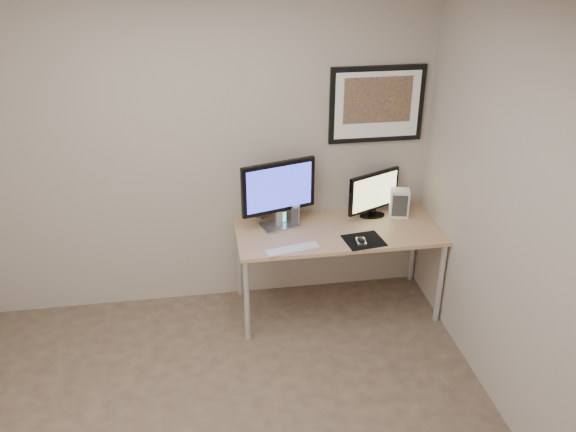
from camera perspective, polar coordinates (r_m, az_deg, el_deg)
name	(u,v)px	position (r m, az deg, el deg)	size (l,w,h in m)	color
room	(208,173)	(3.46, -7.53, 4.05)	(3.60, 3.60, 3.60)	white
desk	(338,237)	(4.82, 4.70, -1.93)	(1.60, 0.70, 0.73)	olive
framed_art	(377,104)	(4.84, 8.32, 10.30)	(0.75, 0.04, 0.60)	black
monitor_large	(278,192)	(4.67, -0.90, 2.27)	(0.59, 0.26, 0.55)	#AFAFB4
monitor_tv	(374,193)	(4.93, 8.02, 2.10)	(0.46, 0.23, 0.38)	black
speaker_left	(260,207)	(4.91, -2.65, 0.89)	(0.08, 0.08, 0.20)	#AFAFB4
speaker_right	(296,215)	(4.79, 0.71, 0.08)	(0.07, 0.07, 0.17)	#AFAFB4
phone_dock	(283,218)	(4.81, -0.45, -0.16)	(0.06, 0.06, 0.13)	black
keyboard	(293,249)	(4.48, 0.48, -3.11)	(0.41, 0.11, 0.01)	silver
mousepad	(364,241)	(4.64, 7.11, -2.29)	(0.29, 0.26, 0.00)	black
mouse	(361,241)	(4.59, 6.86, -2.30)	(0.06, 0.11, 0.04)	black
fan_unit	(399,203)	(5.01, 10.37, 1.21)	(0.15, 0.11, 0.23)	silver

